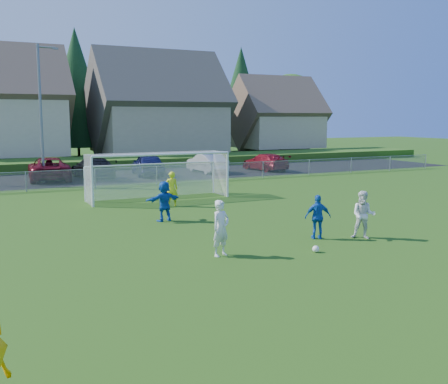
{
  "coord_description": "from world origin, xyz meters",
  "views": [
    {
      "loc": [
        -8.99,
        -10.29,
        4.31
      ],
      "look_at": [
        0.0,
        8.0,
        1.4
      ],
      "focal_mm": 42.0,
      "sensor_mm": 36.0,
      "label": 1
    }
  ],
  "objects": [
    {
      "name": "car_c",
      "position": [
        -3.96,
        27.44,
        0.79
      ],
      "size": [
        3.07,
        5.89,
        1.58
      ],
      "primitive_type": "imported",
      "rotation": [
        0.0,
        0.0,
        3.06
      ],
      "color": "maroon",
      "rests_on": "ground"
    },
    {
      "name": "car_g",
      "position": [
        12.91,
        26.6,
        0.69
      ],
      "size": [
        2.29,
        4.88,
        1.38
      ],
      "primitive_type": "imported",
      "rotation": [
        0.0,
        0.0,
        3.22
      ],
      "color": "maroon",
      "rests_on": "ground"
    },
    {
      "name": "player_white_b",
      "position": [
        3.56,
        3.98,
        0.86
      ],
      "size": [
        1.06,
        1.05,
        1.73
      ],
      "primitive_type": "imported",
      "rotation": [
        0.0,
        0.0,
        -0.76
      ],
      "color": "silver",
      "rests_on": "ground"
    },
    {
      "name": "car_e",
      "position": [
        3.06,
        27.07,
        0.82
      ],
      "size": [
        2.58,
        5.04,
        1.64
      ],
      "primitive_type": "imported",
      "rotation": [
        0.0,
        0.0,
        3.0
      ],
      "color": "#151A4B",
      "rests_on": "ground"
    },
    {
      "name": "tree_row",
      "position": [
        1.04,
        48.74,
        6.91
      ],
      "size": [
        65.98,
        12.36,
        13.8
      ],
      "color": "#382616",
      "rests_on": "ground"
    },
    {
      "name": "car_d",
      "position": [
        -0.96,
        27.2,
        0.74
      ],
      "size": [
        2.52,
        5.27,
        1.48
      ],
      "primitive_type": "imported",
      "rotation": [
        0.0,
        0.0,
        3.23
      ],
      "color": "black",
      "rests_on": "ground"
    },
    {
      "name": "grass_embankment",
      "position": [
        0.0,
        35.0,
        0.4
      ],
      "size": [
        70.0,
        6.0,
        0.8
      ],
      "primitive_type": "cube",
      "color": "#1E420F",
      "rests_on": "ground"
    },
    {
      "name": "soccer_ball",
      "position": [
        0.91,
        3.14,
        0.11
      ],
      "size": [
        0.22,
        0.22,
        0.22
      ],
      "primitive_type": "sphere",
      "color": "white",
      "rests_on": "ground"
    },
    {
      "name": "player_blue_b",
      "position": [
        -1.71,
        10.19,
        0.85
      ],
      "size": [
        1.64,
        0.8,
        1.69
      ],
      "primitive_type": "imported",
      "rotation": [
        0.0,
        0.0,
        3.34
      ],
      "color": "#124CAD",
      "rests_on": "ground"
    },
    {
      "name": "soccer_goal",
      "position": [
        0.0,
        16.05,
        1.63
      ],
      "size": [
        7.42,
        1.9,
        2.5
      ],
      "color": "white",
      "rests_on": "ground"
    },
    {
      "name": "player_white_a",
      "position": [
        -2.02,
        4.11,
        0.88
      ],
      "size": [
        0.75,
        0.61,
        1.77
      ],
      "primitive_type": "imported",
      "rotation": [
        0.0,
        0.0,
        0.33
      ],
      "color": "silver",
      "rests_on": "ground"
    },
    {
      "name": "car_f",
      "position": [
        7.93,
        27.18,
        0.75
      ],
      "size": [
        1.74,
        4.61,
        1.5
      ],
      "primitive_type": "imported",
      "rotation": [
        0.0,
        0.0,
        3.18
      ],
      "color": "#B6B6B6",
      "rests_on": "ground"
    },
    {
      "name": "ground",
      "position": [
        0.0,
        0.0,
        0.0
      ],
      "size": [
        160.0,
        160.0,
        0.0
      ],
      "primitive_type": "plane",
      "color": "#193D0C",
      "rests_on": "ground"
    },
    {
      "name": "streetlight",
      "position": [
        -4.45,
        26.0,
        4.84
      ],
      "size": [
        1.38,
        0.18,
        9.0
      ],
      "color": "slate",
      "rests_on": "ground"
    },
    {
      "name": "chainlink_fence",
      "position": [
        0.0,
        22.0,
        0.63
      ],
      "size": [
        52.06,
        0.06,
        1.2
      ],
      "color": "gray",
      "rests_on": "ground"
    },
    {
      "name": "goalkeeper",
      "position": [
        -0.14,
        13.5,
        0.85
      ],
      "size": [
        0.68,
        0.51,
        1.71
      ],
      "primitive_type": "imported",
      "rotation": [
        0.0,
        0.0,
        2.97
      ],
      "color": "yellow",
      "rests_on": "ground"
    },
    {
      "name": "player_blue_a",
      "position": [
        2.1,
        4.69,
        0.79
      ],
      "size": [
        1.01,
        0.71,
        1.59
      ],
      "primitive_type": "imported",
      "rotation": [
        0.0,
        0.0,
        2.76
      ],
      "color": "#124CAD",
      "rests_on": "ground"
    },
    {
      "name": "asphalt_lot",
      "position": [
        0.0,
        27.5,
        0.01
      ],
      "size": [
        60.0,
        60.0,
        0.0
      ],
      "primitive_type": "plane",
      "color": "black",
      "rests_on": "ground"
    },
    {
      "name": "houses_row",
      "position": [
        1.97,
        42.46,
        7.33
      ],
      "size": [
        53.9,
        11.45,
        13.27
      ],
      "color": "tan",
      "rests_on": "ground"
    }
  ]
}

